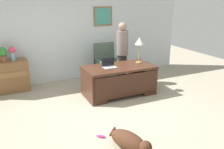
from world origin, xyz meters
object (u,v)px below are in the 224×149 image
armchair (106,65)px  laptop (109,65)px  vase_with_flowers (12,52)px  potted_plant (2,54)px  desk (120,80)px  person_standing (122,52)px  credenza (1,77)px  desk_lamp (139,43)px  dog_lying (130,141)px  dog_toy_bone (101,136)px

armchair → laptop: size_ratio=3.48×
vase_with_flowers → potted_plant: size_ratio=0.98×
desk → laptop: (-0.26, 0.07, 0.39)m
desk → person_standing: (0.47, 0.78, 0.49)m
vase_with_flowers → armchair: bearing=-8.4°
credenza → armchair: bearing=-7.4°
credenza → laptop: bearing=-29.3°
laptop → credenza: bearing=150.7°
desk_lamp → dog_lying: bearing=-123.6°
desk_lamp → vase_with_flowers: 3.22m
person_standing → vase_with_flowers: person_standing is taller
credenza → armchair: size_ratio=1.19×
desk → potted_plant: size_ratio=4.80×
desk → dog_toy_bone: 2.04m
armchair → laptop: (-0.36, -0.99, 0.30)m
armchair → desk: bearing=-95.4°
potted_plant → dog_toy_bone: 3.48m
dog_lying → dog_toy_bone: (-0.29, 0.52, -0.13)m
person_standing → dog_lying: person_standing is taller
vase_with_flowers → person_standing: bearing=-12.7°
laptop → dog_toy_bone: laptop is taller
credenza → potted_plant: potted_plant is taller
armchair → dog_toy_bone: bearing=-115.5°
dog_lying → vase_with_flowers: (-1.44, 3.56, 0.88)m
credenza → dog_lying: credenza is taller
potted_plant → dog_lying: bearing=-64.8°
dog_toy_bone → credenza: bearing=116.1°
armchair → desk_lamp: bearing=-62.0°
potted_plant → armchair: bearing=-7.7°
armchair → vase_with_flowers: size_ratio=3.15×
desk → desk_lamp: size_ratio=2.64×
credenza → vase_with_flowers: size_ratio=3.74×
credenza → vase_with_flowers: (0.33, 0.00, 0.62)m
desk → dog_lying: 2.33m
desk_lamp → potted_plant: size_ratio=1.82×
person_standing → desk_lamp: size_ratio=2.61×
laptop → potted_plant: potted_plant is taller
desk → dog_toy_bone: size_ratio=10.31×
dog_lying → vase_with_flowers: bearing=112.1°
potted_plant → person_standing: bearing=-11.8°
credenza → potted_plant: 0.61m
armchair → dog_lying: bearing=-107.2°
desk_lamp → dog_toy_bone: bearing=-135.8°
desk_lamp → vase_with_flowers: size_ratio=1.86×
armchair → dog_toy_bone: (-1.28, -2.68, -0.47)m
credenza → person_standing: size_ratio=0.77×
dog_lying → potted_plant: size_ratio=2.26×
credenza → laptop: laptop is taller
potted_plant → dog_toy_bone: (1.39, -3.04, -0.99)m
laptop → desk_lamp: (0.86, 0.04, 0.47)m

